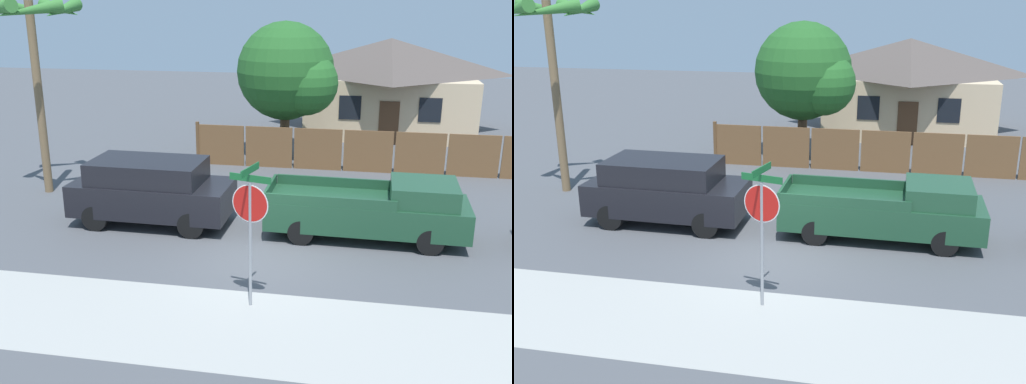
{
  "view_description": "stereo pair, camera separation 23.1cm",
  "coord_description": "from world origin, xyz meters",
  "views": [
    {
      "loc": [
        2.5,
        -14.15,
        6.43
      ],
      "look_at": [
        -0.24,
        0.53,
        1.6
      ],
      "focal_mm": 42.0,
      "sensor_mm": 36.0,
      "label": 1
    },
    {
      "loc": [
        2.72,
        -14.11,
        6.43
      ],
      "look_at": [
        -0.24,
        0.53,
        1.6
      ],
      "focal_mm": 42.0,
      "sensor_mm": 36.0,
      "label": 2
    }
  ],
  "objects": [
    {
      "name": "orange_pickup",
      "position": [
        2.85,
        1.86,
        0.85
      ],
      "size": [
        5.56,
        2.06,
        1.71
      ],
      "rotation": [
        0.0,
        0.0,
        -0.02
      ],
      "color": "#1E472D",
      "rests_on": "ground"
    },
    {
      "name": "red_suv",
      "position": [
        -3.64,
        1.86,
        1.05
      ],
      "size": [
        4.71,
        2.13,
        1.95
      ],
      "rotation": [
        0.0,
        0.0,
        -0.02
      ],
      "color": "black",
      "rests_on": "ground"
    },
    {
      "name": "ground_plane",
      "position": [
        0.0,
        0.0,
        0.0
      ],
      "size": [
        80.0,
        80.0,
        0.0
      ],
      "primitive_type": "plane",
      "color": "#4C4F54"
    },
    {
      "name": "house",
      "position": [
        3.52,
        16.85,
        2.38
      ],
      "size": [
        8.58,
        7.07,
        4.59
      ],
      "color": "beige",
      "rests_on": "ground"
    },
    {
      "name": "wooden_fence",
      "position": [
        2.64,
        8.7,
        0.82
      ],
      "size": [
        13.73,
        0.12,
        1.73
      ],
      "color": "brown",
      "rests_on": "ground"
    },
    {
      "name": "stop_sign",
      "position": [
        0.22,
        -2.6,
        2.16
      ],
      "size": [
        0.92,
        0.82,
        3.17
      ],
      "rotation": [
        0.0,
        0.0,
        -0.25
      ],
      "color": "gray",
      "rests_on": "ground"
    },
    {
      "name": "oak_tree",
      "position": [
        -0.67,
        10.37,
        3.52
      ],
      "size": [
        4.19,
        4.0,
        5.61
      ],
      "color": "brown",
      "rests_on": "ground"
    },
    {
      "name": "sidewalk_strip",
      "position": [
        0.0,
        -3.6,
        0.0
      ],
      "size": [
        36.0,
        3.2,
        0.01
      ],
      "color": "#A3A39E",
      "rests_on": "ground"
    },
    {
      "name": "palm_tree",
      "position": [
        -8.28,
        4.13,
        5.59
      ],
      "size": [
        3.16,
        3.38,
        6.47
      ],
      "color": "brown",
      "rests_on": "ground"
    }
  ]
}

